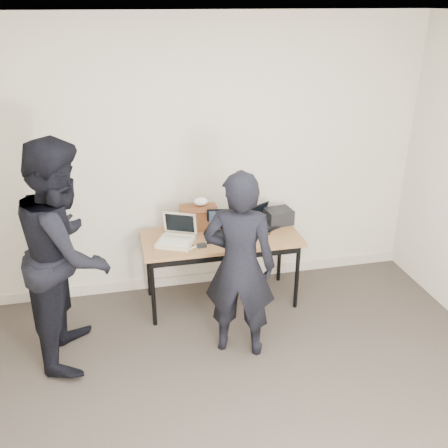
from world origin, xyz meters
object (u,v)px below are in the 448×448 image
object	(u,v)px
person_typist	(239,266)
person_observer	(66,253)
laptop_right	(263,221)
laptop_center	(224,230)
laptop_beige	(177,237)
equipment_box	(279,216)
leather_satchel	(198,217)
desk	(221,242)

from	to	relation	value
person_typist	person_observer	distance (m)	1.39
laptop_right	laptop_center	bearing A→B (deg)	167.85
laptop_beige	person_typist	xyz separation A→B (m)	(0.42, -0.72, 0.04)
laptop_beige	person_typist	distance (m)	0.83
laptop_beige	equipment_box	xyz separation A→B (m)	(1.06, 0.21, 0.02)
leather_satchel	person_typist	bearing A→B (deg)	-76.39
laptop_center	leather_satchel	xyz separation A→B (m)	(-0.21, 0.21, 0.07)
desk	laptop_beige	distance (m)	0.44
laptop_center	laptop_right	distance (m)	0.46
desk	person_typist	bearing A→B (deg)	-90.77
laptop_center	person_typist	xyz separation A→B (m)	(-0.04, -0.76, 0.04)
laptop_right	person_typist	world-z (taller)	person_typist
leather_satchel	laptop_beige	bearing A→B (deg)	-130.92
person_observer	desk	bearing A→B (deg)	-65.39
laptop_right	leather_satchel	distance (m)	0.65
laptop_beige	leather_satchel	distance (m)	0.36
laptop_center	person_typist	bearing A→B (deg)	-81.22
leather_satchel	desk	bearing A→B (deg)	-47.89
laptop_center	person_typist	distance (m)	0.77
laptop_right	equipment_box	world-z (taller)	laptop_right
equipment_box	laptop_beige	bearing A→B (deg)	-168.52
laptop_right	person_typist	size ratio (longest dim) A/B	0.24
desk	laptop_beige	bearing A→B (deg)	-176.81
equipment_box	person_observer	distance (m)	2.10
desk	laptop_right	bearing A→B (deg)	19.77
laptop_beige	equipment_box	distance (m)	1.08
person_observer	leather_satchel	bearing A→B (deg)	-53.88
leather_satchel	equipment_box	world-z (taller)	leather_satchel
leather_satchel	laptop_right	bearing A→B (deg)	-1.87
laptop_right	person_observer	world-z (taller)	person_observer
equipment_box	laptop_right	bearing A→B (deg)	-170.79
laptop_beige	laptop_center	size ratio (longest dim) A/B	1.12
equipment_box	person_observer	xyz separation A→B (m)	(-1.99, -0.65, 0.15)
laptop_center	leather_satchel	bearing A→B (deg)	146.70
person_typist	equipment_box	bearing A→B (deg)	-102.60
desk	laptop_beige	xyz separation A→B (m)	(-0.43, -0.02, 0.11)
leather_satchel	laptop_center	bearing A→B (deg)	-41.26
laptop_right	person_observer	xyz separation A→B (m)	(-1.82, -0.62, 0.17)
laptop_beige	laptop_right	xyz separation A→B (m)	(0.89, 0.19, -0.00)
leather_satchel	equipment_box	distance (m)	0.81
laptop_center	desk	bearing A→B (deg)	-133.58
person_typist	desk	bearing A→B (deg)	-69.07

